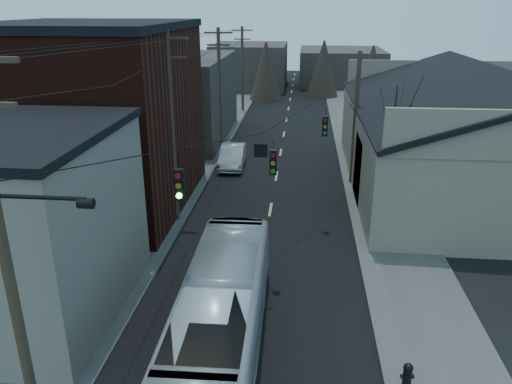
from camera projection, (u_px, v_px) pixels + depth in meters
road_surface at (279, 159)px, 38.14m from camera, size 9.00×110.00×0.02m
sidewalk_left at (196, 157)px, 38.70m from camera, size 4.00×110.00×0.12m
sidewalk_right at (366, 161)px, 37.54m from camera, size 4.00×110.00×0.12m
building_clapboard at (4, 228)px, 18.15m from camera, size 8.00×8.00×7.00m
building_brick at (94, 121)px, 27.96m from camera, size 10.00×12.00×10.00m
building_left_far at (175, 98)px, 43.35m from camera, size 9.00×14.00×7.00m
warehouse at (482, 147)px, 31.37m from camera, size 16.16×20.60×7.73m
building_far_left at (250, 66)px, 70.23m from camera, size 10.00×12.00×6.00m
building_far_right at (341, 67)px, 73.90m from camera, size 12.00×14.00×5.00m
bare_tree at (391, 153)px, 26.98m from camera, size 0.40×0.40×7.20m
utility_lines at (226, 110)px, 31.22m from camera, size 11.24×45.28×10.50m
bus at (221, 315)px, 16.44m from camera, size 2.75×10.92×3.03m
parked_car at (233, 156)px, 36.24m from camera, size 1.85×4.86×1.58m
fire_hydrant at (407, 375)px, 15.13m from camera, size 0.41×0.30×0.87m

